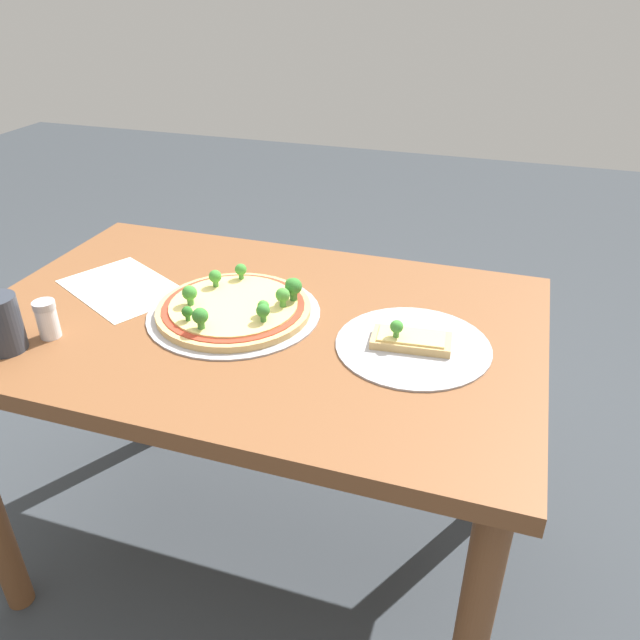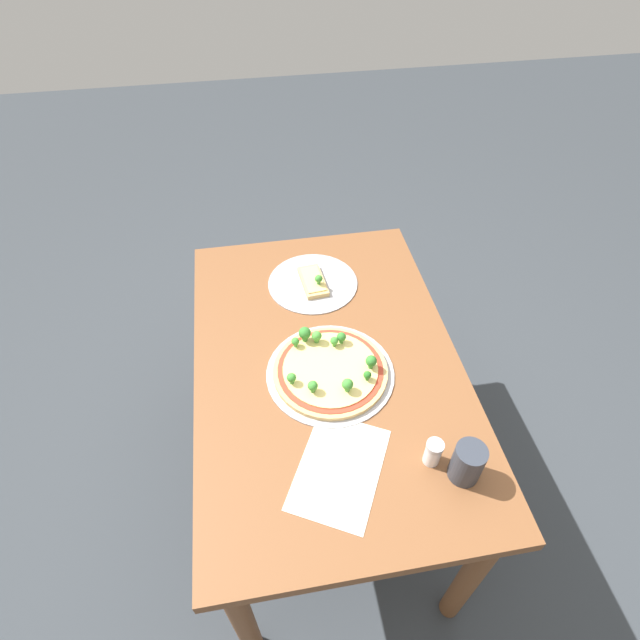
% 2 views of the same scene
% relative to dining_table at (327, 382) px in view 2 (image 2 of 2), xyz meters
% --- Properties ---
extents(ground_plane, '(8.00, 8.00, 0.00)m').
position_rel_dining_table_xyz_m(ground_plane, '(0.00, 0.00, -0.60)').
color(ground_plane, '#33383D').
extents(dining_table, '(1.15, 0.75, 0.71)m').
position_rel_dining_table_xyz_m(dining_table, '(0.00, 0.00, 0.00)').
color(dining_table, brown).
rests_on(dining_table, ground_plane).
extents(pizza_tray_whole, '(0.36, 0.36, 0.07)m').
position_rel_dining_table_xyz_m(pizza_tray_whole, '(0.04, -0.00, 0.12)').
color(pizza_tray_whole, '#A3A3A8').
rests_on(pizza_tray_whole, dining_table).
extents(pizza_tray_slice, '(0.29, 0.29, 0.06)m').
position_rel_dining_table_xyz_m(pizza_tray_slice, '(-0.33, 0.01, 0.11)').
color(pizza_tray_slice, '#A3A3A8').
rests_on(pizza_tray_slice, dining_table).
extents(drinking_cup, '(0.07, 0.07, 0.11)m').
position_rel_dining_table_xyz_m(drinking_cup, '(0.39, 0.25, 0.16)').
color(drinking_cup, '#2D333D').
rests_on(drinking_cup, dining_table).
extents(condiment_shaker, '(0.04, 0.04, 0.08)m').
position_rel_dining_table_xyz_m(condiment_shaker, '(0.34, 0.19, 0.14)').
color(condiment_shaker, silver).
rests_on(condiment_shaker, dining_table).
extents(paper_menu, '(0.33, 0.30, 0.00)m').
position_rel_dining_table_xyz_m(paper_menu, '(0.33, -0.03, 0.10)').
color(paper_menu, silver).
rests_on(paper_menu, dining_table).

